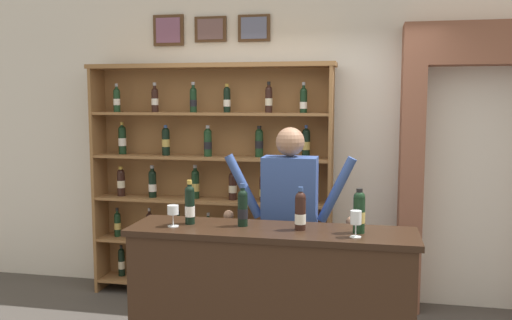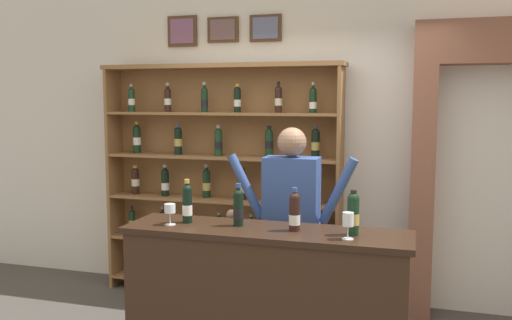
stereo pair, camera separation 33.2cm
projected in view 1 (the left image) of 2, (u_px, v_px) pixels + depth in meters
name	position (u px, v px, depth m)	size (l,w,h in m)	color
back_wall	(297.00, 127.00, 5.14)	(12.00, 0.19, 3.22)	silver
wine_shelf	(211.00, 177.00, 5.09)	(2.32, 0.31, 2.20)	olive
archway_doorway	(484.00, 152.00, 4.69)	(1.43, 0.45, 2.52)	brown
tasting_counter	(271.00, 305.00, 3.59)	(1.89, 0.49, 1.04)	#382316
shopkeeper	(290.00, 212.00, 4.09)	(1.02, 0.22, 1.67)	#2D3347
tasting_bottle_grappa	(190.00, 204.00, 3.65)	(0.07, 0.07, 0.30)	black
tasting_bottle_rosso	(243.00, 207.00, 3.59)	(0.07, 0.07, 0.29)	black
tasting_bottle_prosecco	(300.00, 211.00, 3.49)	(0.07, 0.07, 0.28)	black
tasting_bottle_bianco	(359.00, 211.00, 3.41)	(0.08, 0.08, 0.28)	black
wine_glass_left	(356.00, 219.00, 3.30)	(0.07, 0.07, 0.17)	silver
wine_glass_center	(173.00, 211.00, 3.58)	(0.07, 0.07, 0.14)	silver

